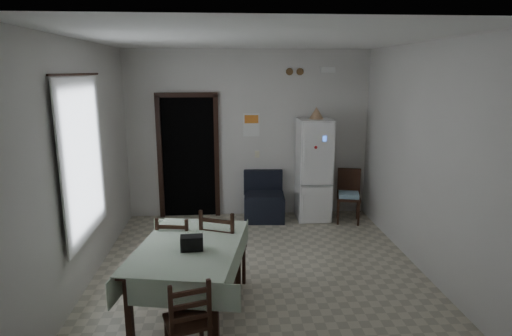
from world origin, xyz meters
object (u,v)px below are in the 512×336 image
Objects in this scene: fridge at (314,170)px; dining_chair_far_left at (177,251)px; navy_seat at (264,196)px; dining_table at (191,280)px; corner_chair at (349,196)px; dining_chair_far_right at (223,249)px; dining_chair_near_head at (187,320)px.

dining_chair_far_left is (-2.10, -2.33, -0.41)m from fridge.
fridge is at bearing 4.07° from navy_seat.
navy_seat is 0.54× the size of dining_table.
dining_chair_far_right is (-2.13, -2.17, 0.06)m from corner_chair.
corner_chair reaches higher than navy_seat.
navy_seat is 0.92× the size of corner_chair.
dining_chair_far_right reaches higher than dining_chair_far_left.
fridge is 0.74m from corner_chair.
dining_chair_far_right is (0.34, 0.53, 0.11)m from dining_table.
corner_chair is at bearing -5.14° from navy_seat.
dining_chair_far_left is at bearing -132.22° from fridge.
dining_table is 0.79m from dining_chair_near_head.
dining_table is 1.49× the size of dining_chair_far_right.
dining_chair_far_left is 1.07× the size of dining_chair_near_head.
dining_chair_far_right is at bearing -177.45° from dining_chair_far_left.
corner_chair is (0.56, -0.23, -0.42)m from fridge.
fridge is 3.52m from dining_table.
dining_chair_near_head reaches higher than dining_table.
dining_chair_far_right is at bearing -102.35° from navy_seat.
dining_chair_near_head is at bearing 98.21° from dining_chair_far_right.
dining_table is at bearing -123.19° from fridge.
corner_chair is 3.39m from dining_chair_far_left.
fridge is 1.94× the size of corner_chair.
navy_seat is 2.64m from dining_chair_far_left.
dining_chair_far_left reaches higher than dining_table.
fridge reaches higher than corner_chair.
dining_table is 1.77× the size of dining_chair_near_head.
dining_chair_far_right is 1.18× the size of dining_chair_near_head.
corner_chair is 3.04m from dining_chair_far_right.
dining_table is (-2.47, -2.70, -0.05)m from corner_chair.
navy_seat is at bearing -122.16° from dining_chair_near_head.
dining_table is at bearing -118.66° from corner_chair.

